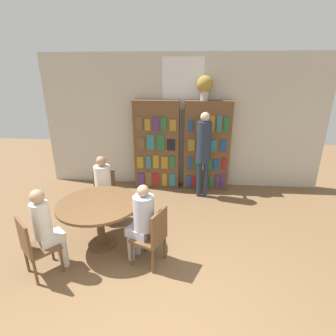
{
  "coord_description": "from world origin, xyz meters",
  "views": [
    {
      "loc": [
        0.16,
        -2.01,
        2.6
      ],
      "look_at": [
        -0.18,
        2.18,
        1.05
      ],
      "focal_mm": 28.0,
      "sensor_mm": 36.0,
      "label": 1
    }
  ],
  "objects_px": {
    "seated_reader_right": "(142,219)",
    "bookshelf_left": "(157,145)",
    "chair_near_camera": "(35,245)",
    "seated_reader_left": "(103,185)",
    "bookshelf_right": "(207,146)",
    "chair_left_side": "(105,192)",
    "chair_far_side": "(153,235)",
    "seated_reader_back": "(47,226)",
    "reading_table": "(99,210)",
    "librarian_standing": "(204,147)",
    "flower_vase": "(205,85)"
  },
  "relations": [
    {
      "from": "chair_left_side",
      "to": "seated_reader_left",
      "type": "height_order",
      "value": "seated_reader_left"
    },
    {
      "from": "seated_reader_left",
      "to": "seated_reader_back",
      "type": "distance_m",
      "value": 1.38
    },
    {
      "from": "reading_table",
      "to": "librarian_standing",
      "type": "relative_size",
      "value": 0.67
    },
    {
      "from": "chair_near_camera",
      "to": "seated_reader_back",
      "type": "height_order",
      "value": "seated_reader_back"
    },
    {
      "from": "chair_left_side",
      "to": "seated_reader_right",
      "type": "bearing_deg",
      "value": 114.03
    },
    {
      "from": "bookshelf_left",
      "to": "seated_reader_back",
      "type": "bearing_deg",
      "value": -110.63
    },
    {
      "from": "bookshelf_right",
      "to": "flower_vase",
      "type": "height_order",
      "value": "flower_vase"
    },
    {
      "from": "bookshelf_left",
      "to": "seated_reader_left",
      "type": "distance_m",
      "value": 1.82
    },
    {
      "from": "reading_table",
      "to": "seated_reader_left",
      "type": "relative_size",
      "value": 1.02
    },
    {
      "from": "bookshelf_left",
      "to": "bookshelf_right",
      "type": "height_order",
      "value": "same"
    },
    {
      "from": "chair_far_side",
      "to": "seated_reader_back",
      "type": "bearing_deg",
      "value": 121.55
    },
    {
      "from": "seated_reader_left",
      "to": "seated_reader_back",
      "type": "bearing_deg",
      "value": 63.17
    },
    {
      "from": "bookshelf_left",
      "to": "librarian_standing",
      "type": "relative_size",
      "value": 1.1
    },
    {
      "from": "seated_reader_left",
      "to": "librarian_standing",
      "type": "distance_m",
      "value": 2.19
    },
    {
      "from": "chair_left_side",
      "to": "chair_far_side",
      "type": "bearing_deg",
      "value": 117.0
    },
    {
      "from": "flower_vase",
      "to": "bookshelf_left",
      "type": "bearing_deg",
      "value": -179.74
    },
    {
      "from": "reading_table",
      "to": "seated_reader_back",
      "type": "relative_size",
      "value": 1.01
    },
    {
      "from": "chair_far_side",
      "to": "bookshelf_right",
      "type": "bearing_deg",
      "value": 5.66
    },
    {
      "from": "reading_table",
      "to": "librarian_standing",
      "type": "bearing_deg",
      "value": 48.65
    },
    {
      "from": "chair_near_camera",
      "to": "seated_reader_right",
      "type": "xyz_separation_m",
      "value": [
        1.35,
        0.41,
        0.21
      ]
    },
    {
      "from": "chair_left_side",
      "to": "seated_reader_right",
      "type": "height_order",
      "value": "seated_reader_right"
    },
    {
      "from": "reading_table",
      "to": "chair_left_side",
      "type": "xyz_separation_m",
      "value": [
        -0.21,
        0.93,
        -0.15
      ]
    },
    {
      "from": "chair_left_side",
      "to": "reading_table",
      "type": "bearing_deg",
      "value": 90.0
    },
    {
      "from": "flower_vase",
      "to": "seated_reader_back",
      "type": "xyz_separation_m",
      "value": [
        -2.15,
        -2.97,
        -1.65
      ]
    },
    {
      "from": "seated_reader_back",
      "to": "reading_table",
      "type": "bearing_deg",
      "value": 90.0
    },
    {
      "from": "bookshelf_left",
      "to": "chair_near_camera",
      "type": "height_order",
      "value": "bookshelf_left"
    },
    {
      "from": "chair_near_camera",
      "to": "librarian_standing",
      "type": "height_order",
      "value": "librarian_standing"
    },
    {
      "from": "chair_near_camera",
      "to": "chair_far_side",
      "type": "distance_m",
      "value": 1.55
    },
    {
      "from": "chair_near_camera",
      "to": "bookshelf_right",
      "type": "bearing_deg",
      "value": 93.67
    },
    {
      "from": "flower_vase",
      "to": "seated_reader_back",
      "type": "bearing_deg",
      "value": -125.96
    },
    {
      "from": "flower_vase",
      "to": "seated_reader_right",
      "type": "relative_size",
      "value": 0.42
    },
    {
      "from": "reading_table",
      "to": "seated_reader_left",
      "type": "distance_m",
      "value": 0.78
    },
    {
      "from": "bookshelf_left",
      "to": "librarian_standing",
      "type": "height_order",
      "value": "bookshelf_left"
    },
    {
      "from": "chair_near_camera",
      "to": "seated_reader_left",
      "type": "distance_m",
      "value": 1.57
    },
    {
      "from": "flower_vase",
      "to": "seated_reader_right",
      "type": "bearing_deg",
      "value": -108.99
    },
    {
      "from": "reading_table",
      "to": "librarian_standing",
      "type": "distance_m",
      "value": 2.55
    },
    {
      "from": "seated_reader_left",
      "to": "chair_left_side",
      "type": "bearing_deg",
      "value": -90.0
    },
    {
      "from": "bookshelf_right",
      "to": "chair_near_camera",
      "type": "height_order",
      "value": "bookshelf_right"
    },
    {
      "from": "bookshelf_right",
      "to": "seated_reader_right",
      "type": "height_order",
      "value": "bookshelf_right"
    },
    {
      "from": "chair_far_side",
      "to": "seated_reader_right",
      "type": "xyz_separation_m",
      "value": [
        -0.16,
        0.07,
        0.21
      ]
    },
    {
      "from": "seated_reader_right",
      "to": "seated_reader_back",
      "type": "height_order",
      "value": "seated_reader_back"
    },
    {
      "from": "seated_reader_left",
      "to": "bookshelf_left",
      "type": "bearing_deg",
      "value": -128.57
    },
    {
      "from": "bookshelf_right",
      "to": "chair_left_side",
      "type": "height_order",
      "value": "bookshelf_right"
    },
    {
      "from": "bookshelf_right",
      "to": "chair_far_side",
      "type": "bearing_deg",
      "value": -107.51
    },
    {
      "from": "bookshelf_right",
      "to": "seated_reader_left",
      "type": "relative_size",
      "value": 1.66
    },
    {
      "from": "chair_near_camera",
      "to": "flower_vase",
      "type": "bearing_deg",
      "value": 94.96
    },
    {
      "from": "seated_reader_right",
      "to": "bookshelf_left",
      "type": "bearing_deg",
      "value": 25.52
    },
    {
      "from": "reading_table",
      "to": "seated_reader_left",
      "type": "height_order",
      "value": "seated_reader_left"
    },
    {
      "from": "seated_reader_back",
      "to": "chair_near_camera",
      "type": "bearing_deg",
      "value": -90.0
    },
    {
      "from": "seated_reader_back",
      "to": "librarian_standing",
      "type": "relative_size",
      "value": 0.66
    }
  ]
}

